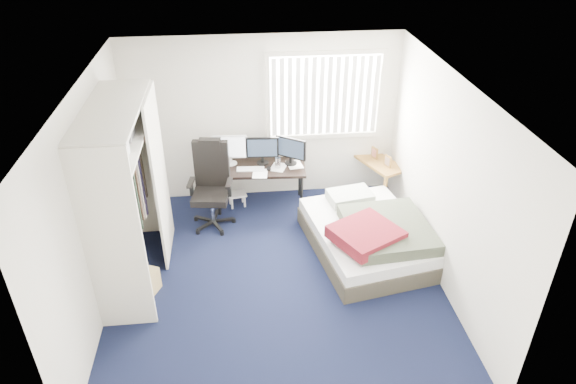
{
  "coord_description": "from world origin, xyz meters",
  "views": [
    {
      "loc": [
        -0.38,
        -4.94,
        4.24
      ],
      "look_at": [
        0.19,
        0.4,
        1.0
      ],
      "focal_mm": 32.0,
      "sensor_mm": 36.0,
      "label": 1
    }
  ],
  "objects_px": {
    "nightstand": "(379,165)",
    "bed": "(370,235)",
    "office_chair": "(212,193)",
    "desk": "(260,163)"
  },
  "relations": [
    {
      "from": "nightstand",
      "to": "bed",
      "type": "relative_size",
      "value": 0.46
    },
    {
      "from": "office_chair",
      "to": "bed",
      "type": "xyz_separation_m",
      "value": [
        2.06,
        -0.93,
        -0.22
      ]
    },
    {
      "from": "desk",
      "to": "bed",
      "type": "distance_m",
      "value": 1.96
    },
    {
      "from": "nightstand",
      "to": "bed",
      "type": "bearing_deg",
      "value": -108.46
    },
    {
      "from": "desk",
      "to": "nightstand",
      "type": "height_order",
      "value": "desk"
    },
    {
      "from": "office_chair",
      "to": "bed",
      "type": "relative_size",
      "value": 0.62
    },
    {
      "from": "office_chair",
      "to": "nightstand",
      "type": "distance_m",
      "value": 2.6
    },
    {
      "from": "nightstand",
      "to": "bed",
      "type": "height_order",
      "value": "nightstand"
    },
    {
      "from": "bed",
      "to": "desk",
      "type": "bearing_deg",
      "value": 135.15
    },
    {
      "from": "nightstand",
      "to": "desk",
      "type": "bearing_deg",
      "value": -177.11
    }
  ]
}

